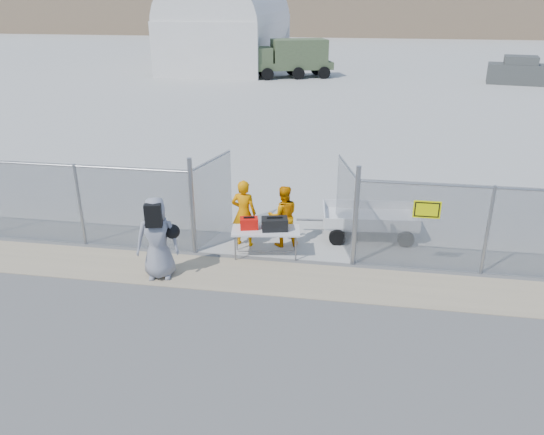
% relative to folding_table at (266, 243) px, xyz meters
% --- Properties ---
extents(ground, '(160.00, 160.00, 0.00)m').
position_rel_folding_table_xyz_m(ground, '(0.18, -2.11, -0.36)').
color(ground, '#595959').
extents(tarmac_inside, '(160.00, 80.00, 0.01)m').
position_rel_folding_table_xyz_m(tarmac_inside, '(0.18, 39.89, -0.35)').
color(tarmac_inside, '#A9A9A3').
rests_on(tarmac_inside, ground).
extents(dirt_strip, '(44.00, 1.60, 0.01)m').
position_rel_folding_table_xyz_m(dirt_strip, '(0.18, -1.11, -0.35)').
color(dirt_strip, tan).
rests_on(dirt_strip, ground).
extents(distant_hills, '(140.00, 6.00, 9.00)m').
position_rel_folding_table_xyz_m(distant_hills, '(5.18, 75.89, 4.14)').
color(distant_hills, '#7F684F').
rests_on(distant_hills, ground).
extents(chain_link_fence, '(40.00, 0.20, 2.20)m').
position_rel_folding_table_xyz_m(chain_link_fence, '(0.18, -0.11, 0.74)').
color(chain_link_fence, gray).
rests_on(chain_link_fence, ground).
extents(quonset_hangar, '(9.00, 18.00, 8.00)m').
position_rel_folding_table_xyz_m(quonset_hangar, '(-9.82, 37.89, 3.64)').
color(quonset_hangar, silver).
rests_on(quonset_hangar, ground).
extents(folding_table, '(1.77, 0.94, 0.71)m').
position_rel_folding_table_xyz_m(folding_table, '(0.00, 0.00, 0.00)').
color(folding_table, silver).
rests_on(folding_table, ground).
extents(orange_bag, '(0.50, 0.39, 0.28)m').
position_rel_folding_table_xyz_m(orange_bag, '(-0.42, 0.01, 0.49)').
color(orange_bag, red).
rests_on(orange_bag, folding_table).
extents(black_duffel, '(0.71, 0.51, 0.31)m').
position_rel_folding_table_xyz_m(black_duffel, '(0.22, 0.04, 0.51)').
color(black_duffel, black).
rests_on(black_duffel, folding_table).
extents(security_worker_left, '(0.69, 0.48, 1.79)m').
position_rel_folding_table_xyz_m(security_worker_left, '(-0.66, 0.53, 0.54)').
color(security_worker_left, orange).
rests_on(security_worker_left, ground).
extents(security_worker_right, '(0.95, 0.83, 1.64)m').
position_rel_folding_table_xyz_m(security_worker_right, '(0.34, 0.68, 0.46)').
color(security_worker_right, orange).
rests_on(security_worker_right, ground).
extents(visitor, '(1.07, 0.82, 1.96)m').
position_rel_folding_table_xyz_m(visitor, '(-2.25, -1.45, 0.62)').
color(visitor, gray).
rests_on(visitor, ground).
extents(utility_trailer, '(3.41, 1.99, 0.79)m').
position_rel_folding_table_xyz_m(utility_trailer, '(2.56, 1.70, 0.04)').
color(utility_trailer, silver).
rests_on(utility_trailer, ground).
extents(military_truck, '(6.45, 4.12, 2.89)m').
position_rel_folding_table_xyz_m(military_truck, '(-3.22, 30.94, 1.09)').
color(military_truck, '#485936').
rests_on(military_truck, ground).
extents(parked_vehicle_near, '(4.58, 2.67, 1.95)m').
position_rel_folding_table_xyz_m(parked_vehicle_near, '(13.47, 30.25, 0.62)').
color(parked_vehicle_near, '#414441').
rests_on(parked_vehicle_near, ground).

